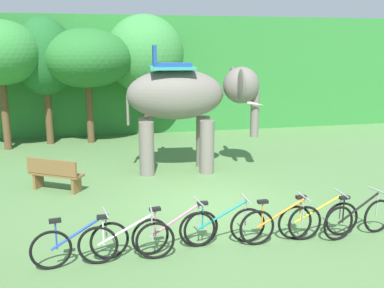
{
  "coord_description": "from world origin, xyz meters",
  "views": [
    {
      "loc": [
        -2.55,
        -9.52,
        3.75
      ],
      "look_at": [
        -0.22,
        1.0,
        1.3
      ],
      "focal_mm": 40.33,
      "sensor_mm": 36.0,
      "label": 1
    }
  ],
  "objects": [
    {
      "name": "bike_yellow",
      "position": [
        1.65,
        -2.22,
        0.39
      ],
      "size": [
        1.71,
        0.52,
        0.92
      ],
      "color": "black",
      "rests_on": "ground"
    },
    {
      "name": "foliage_hedge",
      "position": [
        0.0,
        12.08,
        2.51
      ],
      "size": [
        36.0,
        6.0,
        5.02
      ],
      "primitive_type": "cube",
      "color": "#338438",
      "rests_on": "ground"
    },
    {
      "name": "tree_right",
      "position": [
        -0.54,
        8.51,
        3.42
      ],
      "size": [
        3.2,
        3.2,
        5.03
      ],
      "color": "brown",
      "rests_on": "ground"
    },
    {
      "name": "bike_white",
      "position": [
        -2.16,
        -2.4,
        0.39
      ],
      "size": [
        1.71,
        0.52,
        0.92
      ],
      "color": "black",
      "rests_on": "ground"
    },
    {
      "name": "wooden_bench",
      "position": [
        -3.72,
        1.87,
        0.48
      ],
      "size": [
        1.49,
        1.14,
        0.89
      ],
      "color": "brown",
      "rests_on": "ground"
    },
    {
      "name": "bike_orange",
      "position": [
        0.82,
        -2.28,
        0.39
      ],
      "size": [
        1.71,
        0.52,
        0.92
      ],
      "color": "black",
      "rests_on": "ground"
    },
    {
      "name": "tree_center_right",
      "position": [
        -2.84,
        7.76,
        3.29
      ],
      "size": [
        3.52,
        3.52,
        4.43
      ],
      "color": "brown",
      "rests_on": "ground"
    },
    {
      "name": "bike_teal",
      "position": [
        -0.31,
        -2.12,
        0.39
      ],
      "size": [
        1.71,
        0.52,
        0.92
      ],
      "color": "black",
      "rests_on": "ground"
    },
    {
      "name": "bike_blue",
      "position": [
        -2.95,
        -2.32,
        0.39
      ],
      "size": [
        1.7,
        0.52,
        0.92
      ],
      "color": "black",
      "rests_on": "ground"
    },
    {
      "name": "elephant",
      "position": [
        0.08,
        3.09,
        2.2
      ],
      "size": [
        4.2,
        2.09,
        3.78
      ],
      "color": "slate",
      "rests_on": "ground"
    },
    {
      "name": "bike_black",
      "position": [
        2.46,
        -2.35,
        0.39
      ],
      "size": [
        1.7,
        0.52,
        0.92
      ],
      "color": "black",
      "rests_on": "ground"
    },
    {
      "name": "tree_left",
      "position": [
        -4.41,
        7.87,
        3.35
      ],
      "size": [
        2.29,
        2.29,
        4.83
      ],
      "color": "brown",
      "rests_on": "ground"
    },
    {
      "name": "bike_pink",
      "position": [
        -1.23,
        -2.16,
        0.39
      ],
      "size": [
        1.7,
        0.52,
        0.92
      ],
      "color": "black",
      "rests_on": "ground"
    },
    {
      "name": "ground_plane",
      "position": [
        0.0,
        0.0,
        0.0
      ],
      "size": [
        80.0,
        80.0,
        0.0
      ],
      "primitive_type": "plane",
      "color": "#567F47"
    }
  ]
}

